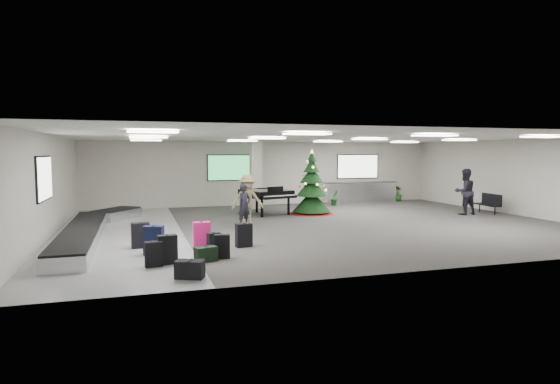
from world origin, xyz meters
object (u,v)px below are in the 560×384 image
object	(u,v)px
pink_suitcase	(202,235)
grand_piano	(267,194)
potted_plant_right	(397,193)
baggage_carousel	(91,229)
traveler_bench	(465,192)
christmas_tree	(312,192)
traveler_b	(247,200)
bench	(489,202)
traveler_a	(244,206)
potted_plant_left	(334,198)
service_counter	(360,192)

from	to	relation	value
pink_suitcase	grand_piano	xyz separation A→B (m)	(3.64, 6.39, 0.51)
grand_piano	potted_plant_right	bearing A→B (deg)	4.80
baggage_carousel	traveler_bench	size ratio (longest dim) A/B	4.94
pink_suitcase	christmas_tree	size ratio (longest dim) A/B	0.27
grand_piano	traveler_b	world-z (taller)	traveler_b
bench	traveler_a	size ratio (longest dim) A/B	0.91
potted_plant_left	potted_plant_right	size ratio (longest dim) A/B	0.93
traveler_a	bench	bearing A→B (deg)	-27.77
christmas_tree	potted_plant_left	distance (m)	3.47
pink_suitcase	traveler_a	world-z (taller)	traveler_a
baggage_carousel	bench	bearing A→B (deg)	3.10
potted_plant_left	traveler_b	bearing A→B (deg)	-139.43
traveler_a	traveler_b	xyz separation A→B (m)	(0.24, 0.53, 0.15)
pink_suitcase	traveler_bench	distance (m)	12.24
traveler_a	service_counter	bearing A→B (deg)	8.89
bench	potted_plant_right	xyz separation A→B (m)	(-1.06, 5.71, -0.06)
traveler_bench	potted_plant_right	distance (m)	5.83
bench	potted_plant_right	distance (m)	5.81
pink_suitcase	grand_piano	bearing A→B (deg)	60.24
traveler_a	traveler_bench	world-z (taller)	traveler_bench
potted_plant_left	baggage_carousel	bearing A→B (deg)	-152.60
baggage_carousel	traveler_b	distance (m)	5.42
service_counter	traveler_bench	xyz separation A→B (m)	(1.91, -5.95, 0.44)
baggage_carousel	potted_plant_right	size ratio (longest dim) A/B	11.46
service_counter	traveler_bench	bearing A→B (deg)	-72.23
service_counter	pink_suitcase	world-z (taller)	service_counter
grand_piano	traveler_b	xyz separation A→B (m)	(-1.44, -2.54, 0.03)
baggage_carousel	bench	xyz separation A→B (m)	(16.09, 0.87, 0.27)
potted_plant_right	traveler_a	bearing A→B (deg)	-147.93
traveler_a	potted_plant_right	xyz separation A→B (m)	(9.97, 6.24, -0.34)
baggage_carousel	christmas_tree	size ratio (longest dim) A/B	3.47
bench	potted_plant_left	distance (m)	7.07
potted_plant_right	pink_suitcase	bearing A→B (deg)	-141.29
baggage_carousel	pink_suitcase	distance (m)	4.30
christmas_tree	traveler_a	bearing A→B (deg)	-143.32
bench	traveler_a	distance (m)	11.04
potted_plant_left	potted_plant_right	bearing A→B (deg)	12.89
christmas_tree	grand_piano	world-z (taller)	christmas_tree
potted_plant_left	potted_plant_right	world-z (taller)	potted_plant_right
traveler_bench	potted_plant_left	xyz separation A→B (m)	(-3.89, 4.84, -0.59)
bench	potted_plant_right	size ratio (longest dim) A/B	1.65
traveler_a	potted_plant_left	world-z (taller)	traveler_a
potted_plant_right	bench	bearing A→B (deg)	-79.50
traveler_a	traveler_bench	distance (m)	9.69
pink_suitcase	traveler_a	size ratio (longest dim) A/B	0.49
potted_plant_left	traveler_a	bearing A→B (deg)	-137.61
service_counter	traveler_a	bearing A→B (deg)	-140.57
traveler_b	traveler_bench	bearing A→B (deg)	-0.19
christmas_tree	pink_suitcase	bearing A→B (deg)	-132.81
traveler_bench	grand_piano	bearing A→B (deg)	-17.64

